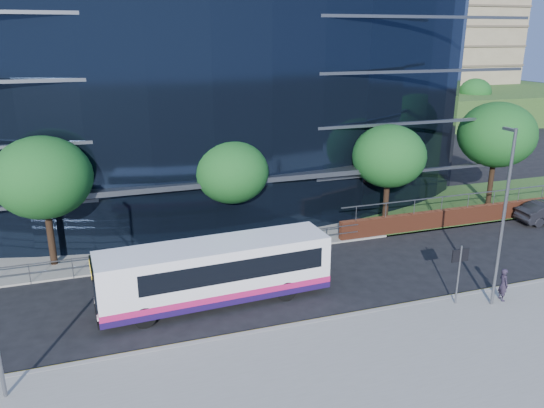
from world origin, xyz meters
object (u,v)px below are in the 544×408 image
object	(u,v)px
tree_far_d	(497,135)
tree_far_c	(389,156)
streetlight_east	(504,214)
tree_far_b	(232,172)
tree_dist_f	(475,92)
pedestrian	(503,284)
tree_far_a	(43,178)
street_sign	(460,263)
tree_dist_e	(380,95)
city_bus	(218,271)

from	to	relation	value
tree_far_d	tree_far_c	bearing A→B (deg)	-173.66
tree_far_d	streetlight_east	bearing A→B (deg)	-129.40
tree_far_b	tree_dist_f	size ratio (longest dim) A/B	1.00
tree_far_b	tree_far_c	distance (m)	10.02
tree_far_d	pedestrian	bearing A→B (deg)	-127.73
tree_far_c	streetlight_east	bearing A→B (deg)	-95.11
tree_far_a	tree_far_c	xyz separation A→B (m)	(20.00, 0.00, -0.33)
tree_far_c	tree_far_d	world-z (taller)	tree_far_d
street_sign	streetlight_east	size ratio (longest dim) A/B	0.35
tree_far_c	tree_far_d	bearing A→B (deg)	6.34
street_sign	tree_far_b	world-z (taller)	tree_far_b
tree_dist_e	streetlight_east	world-z (taller)	streetlight_east
street_sign	tree_far_b	size ratio (longest dim) A/B	0.46
tree_far_d	city_bus	size ratio (longest dim) A/B	0.70
tree_far_b	tree_dist_f	world-z (taller)	same
tree_dist_f	tree_far_b	bearing A→B (deg)	-142.92
tree_dist_f	pedestrian	bearing A→B (deg)	-127.11
tree_dist_e	city_bus	distance (m)	48.02
streetlight_east	tree_far_c	bearing A→B (deg)	84.89
city_bus	tree_far_b	bearing A→B (deg)	67.23
tree_far_c	pedestrian	xyz separation A→B (m)	(-0.28, -11.00, -3.61)
tree_far_c	streetlight_east	size ratio (longest dim) A/B	0.81
city_bus	tree_dist_e	bearing A→B (deg)	48.88
pedestrian	city_bus	bearing A→B (deg)	80.12
streetlight_east	tree_dist_e	bearing A→B (deg)	66.89
tree_dist_e	city_bus	xyz separation A→B (m)	(-29.59, -37.70, -3.02)
pedestrian	tree_far_c	bearing A→B (deg)	7.90
streetlight_east	street_sign	bearing A→B (deg)	158.64
tree_far_d	pedestrian	xyz separation A→B (m)	(-9.28, -12.00, -4.26)
tree_dist_e	tree_far_b	bearing A→B (deg)	-131.52
city_bus	tree_dist_f	bearing A→B (deg)	38.06
tree_far_d	tree_dist_e	xyz separation A→B (m)	(8.00, 30.00, -0.65)
tree_far_d	tree_dist_f	xyz separation A→B (m)	(24.00, 32.00, -0.98)
tree_far_b	tree_dist_e	xyz separation A→B (m)	(27.00, 30.50, 0.33)
tree_dist_f	city_bus	distance (m)	60.51
street_sign	streetlight_east	bearing A→B (deg)	-21.36
tree_far_c	tree_far_d	xyz separation A→B (m)	(9.00, 1.00, 0.65)
tree_far_b	tree_dist_e	world-z (taller)	tree_dist_e
tree_far_a	tree_far_d	bearing A→B (deg)	1.97
tree_far_a	tree_dist_f	bearing A→B (deg)	31.91
tree_far_a	tree_far_c	distance (m)	20.00
street_sign	tree_far_d	xyz separation A→B (m)	(11.50, 11.59, 3.04)
tree_dist_e	pedestrian	distance (m)	45.56
streetlight_east	city_bus	bearing A→B (deg)	158.90
tree_far_a	pedestrian	xyz separation A→B (m)	(19.72, -11.00, -3.94)
tree_far_a	pedestrian	world-z (taller)	tree_far_a
street_sign	tree_far_c	xyz separation A→B (m)	(2.50, 10.59, 2.39)
tree_dist_f	pedestrian	size ratio (longest dim) A/B	3.90
tree_dist_e	tree_dist_f	xyz separation A→B (m)	(16.00, 2.00, -0.33)
street_sign	tree_far_a	size ratio (longest dim) A/B	0.40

